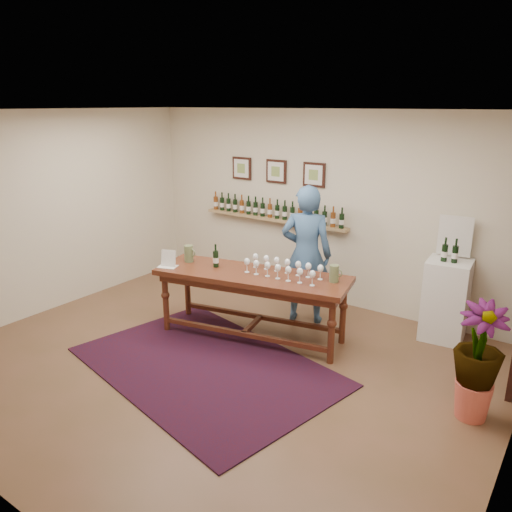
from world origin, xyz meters
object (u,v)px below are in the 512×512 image
Objects in this scene: display_pedestal at (446,300)px; person at (306,255)px; tasting_table at (252,283)px; potted_plant at (478,362)px.

display_pedestal is 1.84m from person.
person is (0.29, 0.85, 0.21)m from tasting_table.
person reaches higher than display_pedestal.
person reaches higher than tasting_table.
tasting_table is 2.52× the size of potted_plant.
tasting_table is at bearing 175.71° from potted_plant.
person reaches higher than potted_plant.
display_pedestal is (2.00, 1.37, -0.22)m from tasting_table.
person is at bearing -163.03° from display_pedestal.
person is at bearing 59.32° from tasting_table.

